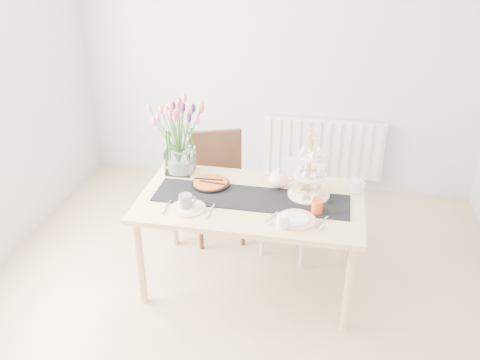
% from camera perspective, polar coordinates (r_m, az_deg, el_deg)
% --- Properties ---
extents(room_shell, '(4.50, 4.50, 4.50)m').
position_cam_1_polar(room_shell, '(2.93, -1.40, 2.29)').
color(room_shell, tan).
rests_on(room_shell, ground).
extents(radiator, '(1.20, 0.08, 0.60)m').
position_cam_1_polar(radiator, '(5.22, 9.31, 3.57)').
color(radiator, white).
rests_on(radiator, room_shell).
extents(dining_table, '(1.60, 0.90, 0.75)m').
position_cam_1_polar(dining_table, '(3.68, 1.21, -3.14)').
color(dining_table, tan).
rests_on(dining_table, ground).
extents(chair_brown, '(0.59, 0.59, 0.92)m').
position_cam_1_polar(chair_brown, '(4.39, -2.55, 0.32)').
color(chair_brown, '#382214').
rests_on(chair_brown, ground).
extents(chair_white, '(0.49, 0.49, 0.77)m').
position_cam_1_polar(chair_white, '(4.24, 6.35, -2.37)').
color(chair_white, silver).
rests_on(chair_white, ground).
extents(table_runner, '(1.40, 0.35, 0.01)m').
position_cam_1_polar(table_runner, '(3.63, 1.23, -2.05)').
color(table_runner, black).
rests_on(table_runner, dining_table).
extents(tulip_vase, '(0.72, 0.72, 0.62)m').
position_cam_1_polar(tulip_vase, '(3.88, -6.97, 6.20)').
color(tulip_vase, silver).
rests_on(tulip_vase, dining_table).
extents(cake_stand, '(0.30, 0.30, 0.44)m').
position_cam_1_polar(cake_stand, '(3.64, 7.81, -0.03)').
color(cake_stand, gold).
rests_on(cake_stand, dining_table).
extents(teapot, '(0.27, 0.24, 0.15)m').
position_cam_1_polar(teapot, '(3.75, 4.35, 0.07)').
color(teapot, white).
rests_on(teapot, dining_table).
extents(cream_jug, '(0.12, 0.12, 0.09)m').
position_cam_1_polar(cream_jug, '(3.80, 12.89, -0.69)').
color(cream_jug, silver).
rests_on(cream_jug, dining_table).
extents(tart_tin, '(0.29, 0.29, 0.03)m').
position_cam_1_polar(tart_tin, '(3.80, -3.34, -0.41)').
color(tart_tin, black).
rests_on(tart_tin, dining_table).
extents(mug_grey, '(0.13, 0.13, 0.11)m').
position_cam_1_polar(mug_grey, '(3.51, -6.12, -2.46)').
color(mug_grey, gray).
rests_on(mug_grey, dining_table).
extents(mug_white, '(0.10, 0.10, 0.09)m').
position_cam_1_polar(mug_white, '(3.30, 4.82, -4.64)').
color(mug_white, white).
rests_on(mug_white, dining_table).
extents(mug_orange, '(0.10, 0.10, 0.09)m').
position_cam_1_polar(mug_orange, '(3.48, 8.67, -2.99)').
color(mug_orange, red).
rests_on(mug_orange, dining_table).
extents(plate_left, '(0.27, 0.27, 0.01)m').
position_cam_1_polar(plate_left, '(3.53, -5.85, -3.16)').
color(plate_left, white).
rests_on(plate_left, dining_table).
extents(plate_right, '(0.35, 0.35, 0.01)m').
position_cam_1_polar(plate_right, '(3.40, 6.32, -4.45)').
color(plate_right, white).
rests_on(plate_right, dining_table).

